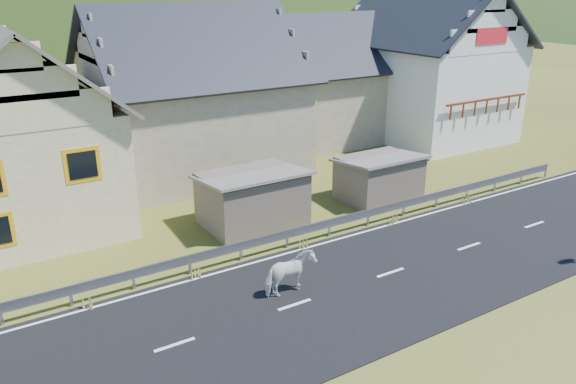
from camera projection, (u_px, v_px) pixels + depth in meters
ground at (390, 274)px, 19.74m from camera, size 160.00×160.00×0.00m
road at (390, 273)px, 19.73m from camera, size 60.00×7.00×0.04m
lane_markings at (390, 273)px, 19.73m from camera, size 60.00×6.60×0.01m
guardrail at (330, 224)px, 22.48m from camera, size 28.10×0.09×0.75m
shed_left at (252, 199)px, 23.55m from camera, size 4.30×3.30×2.40m
shed_right at (379, 178)px, 26.40m from camera, size 3.80×2.90×2.20m
house_cream at (13, 120)px, 22.85m from camera, size 7.80×9.80×8.30m
house_stone_a at (191, 84)px, 29.60m from camera, size 10.80×9.80×8.90m
house_stone_b at (324, 72)px, 36.27m from camera, size 9.80×8.80×8.10m
house_white at (426, 58)px, 36.55m from camera, size 8.80×10.80×9.70m
mountain at (6, 87)px, 172.66m from camera, size 440.00×280.00×260.00m
horse at (290, 274)px, 18.18m from camera, size 0.90×1.76×1.44m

